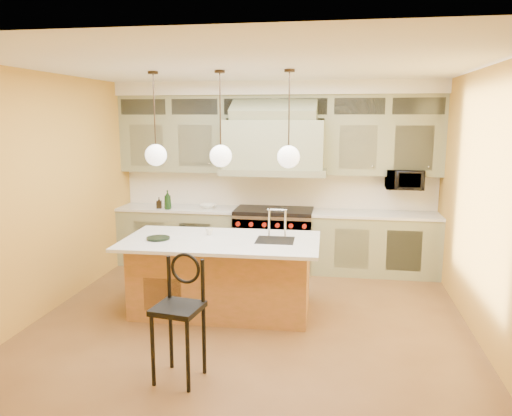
% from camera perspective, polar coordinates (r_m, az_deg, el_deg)
% --- Properties ---
extents(floor, '(5.00, 5.00, 0.00)m').
position_cam_1_polar(floor, '(6.00, -0.68, -12.90)').
color(floor, brown).
rests_on(floor, ground).
extents(ceiling, '(5.00, 5.00, 0.00)m').
position_cam_1_polar(ceiling, '(5.54, -0.74, 15.84)').
color(ceiling, white).
rests_on(ceiling, wall_back).
extents(wall_back, '(5.00, 0.00, 5.00)m').
position_cam_1_polar(wall_back, '(8.04, 2.42, 3.79)').
color(wall_back, gold).
rests_on(wall_back, ground).
extents(wall_front, '(5.00, 0.00, 5.00)m').
position_cam_1_polar(wall_front, '(3.22, -8.57, -6.42)').
color(wall_front, gold).
rests_on(wall_front, ground).
extents(wall_left, '(0.00, 5.00, 5.00)m').
position_cam_1_polar(wall_left, '(6.51, -22.94, 1.40)').
color(wall_left, gold).
rests_on(wall_left, ground).
extents(wall_right, '(0.00, 5.00, 5.00)m').
position_cam_1_polar(wall_right, '(5.72, 24.80, 0.12)').
color(wall_right, gold).
rests_on(wall_right, ground).
extents(back_cabinetry, '(5.00, 0.77, 2.90)m').
position_cam_1_polar(back_cabinetry, '(7.78, 2.18, 3.42)').
color(back_cabinetry, '#969770').
rests_on(back_cabinetry, floor).
extents(range, '(1.20, 0.74, 0.96)m').
position_cam_1_polar(range, '(7.86, 2.05, -3.50)').
color(range, silver).
rests_on(range, floor).
extents(kitchen_island, '(2.38, 1.30, 1.35)m').
position_cam_1_polar(kitchen_island, '(6.19, -3.83, -7.53)').
color(kitchen_island, olive).
rests_on(kitchen_island, floor).
extents(counter_stool, '(0.46, 0.46, 1.15)m').
position_cam_1_polar(counter_stool, '(4.64, -8.73, -11.45)').
color(counter_stool, black).
rests_on(counter_stool, floor).
extents(microwave, '(0.54, 0.37, 0.30)m').
position_cam_1_polar(microwave, '(7.80, 16.58, 3.16)').
color(microwave, black).
rests_on(microwave, back_cabinetry).
extents(oil_bottle_a, '(0.13, 0.13, 0.30)m').
position_cam_1_polar(oil_bottle_a, '(7.94, -10.06, 0.93)').
color(oil_bottle_a, '#143414').
rests_on(oil_bottle_a, back_cabinetry).
extents(oil_bottle_b, '(0.09, 0.09, 0.18)m').
position_cam_1_polar(oil_bottle_b, '(8.06, -11.01, 0.59)').
color(oil_bottle_b, black).
rests_on(oil_bottle_b, back_cabinetry).
extents(fruit_bowl, '(0.26, 0.26, 0.06)m').
position_cam_1_polar(fruit_bowl, '(7.97, -5.47, 0.22)').
color(fruit_bowl, white).
rests_on(fruit_bowl, back_cabinetry).
extents(cup, '(0.11, 0.11, 0.09)m').
position_cam_1_polar(cup, '(6.26, -5.37, -2.68)').
color(cup, white).
rests_on(cup, kitchen_island).
extents(pendant_left, '(0.26, 0.26, 1.11)m').
position_cam_1_polar(pendant_left, '(6.14, -11.38, 6.22)').
color(pendant_left, '#2D2319').
rests_on(pendant_left, ceiling).
extents(pendant_center, '(0.26, 0.26, 1.11)m').
position_cam_1_polar(pendant_center, '(5.91, -4.05, 6.24)').
color(pendant_center, '#2D2319').
rests_on(pendant_center, ceiling).
extents(pendant_right, '(0.26, 0.26, 1.11)m').
position_cam_1_polar(pendant_right, '(5.77, 3.74, 6.15)').
color(pendant_right, '#2D2319').
rests_on(pendant_right, ceiling).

